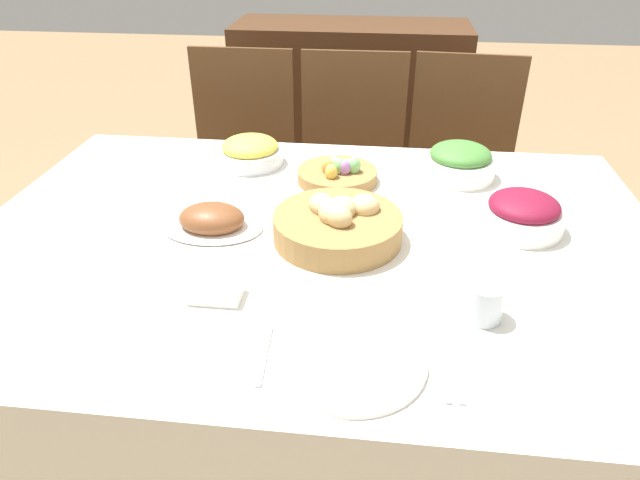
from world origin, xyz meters
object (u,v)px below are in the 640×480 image
(chair_far_left, at_px, (240,165))
(bread_basket, at_px, (338,224))
(drinking_cup, at_px, (484,301))
(knife, at_px, (443,368))
(chair_far_right, at_px, (459,175))
(pineapple_bowl, at_px, (250,152))
(dinner_plate, at_px, (352,360))
(green_salad_bowl, at_px, (460,162))
(butter_dish, at_px, (215,292))
(fork, at_px, (265,354))
(spoon, at_px, (461,370))
(beet_salad_bowl, at_px, (523,213))
(sideboard, at_px, (349,120))
(egg_basket, at_px, (338,173))
(ham_platter, at_px, (212,220))
(chair_far_center, at_px, (351,170))

(chair_far_left, relative_size, bread_basket, 3.12)
(drinking_cup, bearing_deg, knife, -118.58)
(chair_far_right, height_order, pineapple_bowl, chair_far_right)
(pineapple_bowl, height_order, knife, pineapple_bowl)
(bread_basket, relative_size, dinner_plate, 1.16)
(dinner_plate, bearing_deg, green_salad_bowl, 72.67)
(green_salad_bowl, distance_m, butter_dish, 0.85)
(chair_far_right, xyz_separation_m, fork, (-0.50, -1.38, 0.25))
(knife, xyz_separation_m, drinking_cup, (0.08, 0.15, 0.04))
(green_salad_bowl, relative_size, spoon, 1.27)
(bread_basket, xyz_separation_m, beet_salad_bowl, (0.44, 0.10, 0.00))
(knife, bearing_deg, sideboard, 95.02)
(egg_basket, height_order, pineapple_bowl, pineapple_bowl)
(egg_basket, bearing_deg, chair_far_right, 56.19)
(chair_far_right, relative_size, beet_salad_bowl, 4.76)
(fork, height_order, butter_dish, butter_dish)
(egg_basket, distance_m, ham_platter, 0.41)
(spoon, xyz_separation_m, drinking_cup, (0.05, 0.15, 0.04))
(chair_far_right, xyz_separation_m, knife, (-0.18, -1.38, 0.25))
(green_salad_bowl, bearing_deg, bread_basket, -128.59)
(drinking_cup, bearing_deg, ham_platter, 155.53)
(butter_dish, bearing_deg, drinking_cup, -0.12)
(ham_platter, relative_size, green_salad_bowl, 1.21)
(ham_platter, bearing_deg, drinking_cup, -24.47)
(egg_basket, relative_size, knife, 1.41)
(sideboard, xyz_separation_m, pineapple_bowl, (-0.22, -1.25, 0.31))
(ham_platter, bearing_deg, butter_dish, -73.00)
(sideboard, relative_size, pineapple_bowl, 5.63)
(chair_far_left, bearing_deg, chair_far_right, 0.35)
(bread_basket, xyz_separation_m, knife, (0.22, -0.42, -0.04))
(dinner_plate, relative_size, drinking_cup, 3.39)
(chair_far_left, height_order, ham_platter, chair_far_left)
(chair_far_right, xyz_separation_m, ham_platter, (-0.71, -0.95, 0.27))
(dinner_plate, bearing_deg, chair_far_left, 111.66)
(chair_far_left, bearing_deg, fork, -73.73)
(ham_platter, distance_m, pineapple_bowl, 0.41)
(drinking_cup, bearing_deg, spoon, -109.25)
(ham_platter, height_order, butter_dish, ham_platter)
(dinner_plate, bearing_deg, knife, -0.00)
(sideboard, xyz_separation_m, drinking_cup, (0.39, -1.93, 0.31))
(chair_far_left, xyz_separation_m, beet_salad_bowl, (0.92, -0.87, 0.29))
(beet_salad_bowl, xyz_separation_m, butter_dish, (-0.66, -0.36, -0.03))
(chair_far_right, height_order, green_salad_bowl, chair_far_right)
(chair_far_center, distance_m, fork, 1.41)
(green_salad_bowl, bearing_deg, knife, -96.89)
(chair_far_center, relative_size, knife, 5.89)
(chair_far_center, bearing_deg, knife, -80.60)
(chair_far_right, height_order, chair_far_center, same)
(pineapple_bowl, xyz_separation_m, butter_dish, (0.08, -0.68, -0.02))
(chair_far_left, distance_m, drinking_cup, 1.49)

